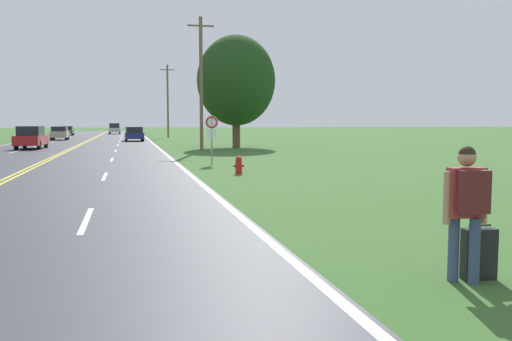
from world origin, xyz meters
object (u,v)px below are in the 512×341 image
object	(u,v)px
traffic_sign	(212,128)
car_red_sedan_mid_near	(31,137)
car_silver_suv_horizon	(115,128)
hitchhiker_person	(467,200)
tree_right_cluster	(236,81)
car_champagne_hatchback_receding	(60,133)
suitcase	(479,254)
car_dark_blue_hatchback_mid_far	(134,134)
fire_hydrant	(239,165)
car_dark_grey_sedan_distant	(67,130)

from	to	relation	value
traffic_sign	car_red_sedan_mid_near	distance (m)	20.51
car_silver_suv_horizon	car_red_sedan_mid_near	bearing A→B (deg)	-4.97
hitchhiker_person	tree_right_cluster	world-z (taller)	tree_right_cluster
tree_right_cluster	car_champagne_hatchback_receding	xyz separation A→B (m)	(-15.51, 21.63, -4.35)
hitchhiker_person	suitcase	size ratio (longest dim) A/B	2.42
tree_right_cluster	suitcase	bearing A→B (deg)	-96.34
tree_right_cluster	car_dark_blue_hatchback_mid_far	bearing A→B (deg)	115.24
fire_hydrant	car_champagne_hatchback_receding	xyz separation A→B (m)	(-11.36, 43.01, 0.45)
car_dark_grey_sedan_distant	car_silver_suv_horizon	bearing A→B (deg)	-38.28
car_red_sedan_mid_near	car_dark_grey_sedan_distant	xyz separation A→B (m)	(-1.89, 42.02, -0.11)
traffic_sign	car_silver_suv_horizon	bearing A→B (deg)	94.94
hitchhiker_person	car_champagne_hatchback_receding	bearing A→B (deg)	16.26
hitchhiker_person	suitcase	bearing A→B (deg)	-60.56
fire_hydrant	tree_right_cluster	bearing A→B (deg)	79.02
suitcase	fire_hydrant	bearing A→B (deg)	5.93
hitchhiker_person	car_dark_grey_sedan_distant	size ratio (longest dim) A/B	0.35
car_dark_blue_hatchback_mid_far	car_dark_grey_sedan_distant	size ratio (longest dim) A/B	0.88
car_silver_suv_horizon	tree_right_cluster	bearing A→B (deg)	11.62
car_champagne_hatchback_receding	car_dark_blue_hatchback_mid_far	bearing A→B (deg)	-125.87
suitcase	car_champagne_hatchback_receding	world-z (taller)	car_champagne_hatchback_receding
tree_right_cluster	car_dark_grey_sedan_distant	xyz separation A→B (m)	(-16.99, 43.00, -4.41)
hitchhiker_person	traffic_sign	xyz separation A→B (m)	(-0.20, 19.14, 0.66)
fire_hydrant	car_dark_blue_hatchback_mid_far	world-z (taller)	car_dark_blue_hatchback_mid_far
car_dark_blue_hatchback_mid_far	car_champagne_hatchback_receding	bearing A→B (deg)	-126.43
hitchhiker_person	car_dark_grey_sedan_distant	world-z (taller)	hitchhiker_person
suitcase	car_dark_blue_hatchback_mid_far	world-z (taller)	car_dark_blue_hatchback_mid_far
car_dark_blue_hatchback_mid_far	car_silver_suv_horizon	bearing A→B (deg)	-177.11
tree_right_cluster	car_red_sedan_mid_near	size ratio (longest dim) A/B	1.91
tree_right_cluster	car_red_sedan_mid_near	xyz separation A→B (m)	(-15.10, 0.97, -4.30)
hitchhiker_person	car_dark_blue_hatchback_mid_far	bearing A→B (deg)	8.83
fire_hydrant	tree_right_cluster	size ratio (longest dim) A/B	0.08
fire_hydrant	car_champagne_hatchback_receding	size ratio (longest dim) A/B	0.18
car_red_sedan_mid_near	fire_hydrant	bearing A→B (deg)	-152.14
hitchhiker_person	car_dark_grey_sedan_distant	xyz separation A→B (m)	(-12.76, 78.66, -0.29)
car_dark_blue_hatchback_mid_far	car_red_sedan_mid_near	bearing A→B (deg)	-27.95
traffic_sign	car_dark_blue_hatchback_mid_far	xyz separation A→B (m)	(-3.15, 32.62, -0.91)
suitcase	car_silver_suv_horizon	bearing A→B (deg)	9.31
car_red_sedan_mid_near	car_dark_blue_hatchback_mid_far	bearing A→B (deg)	-24.68
hitchhiker_person	suitcase	distance (m)	0.77
tree_right_cluster	car_champagne_hatchback_receding	distance (m)	26.97
car_champagne_hatchback_receding	car_silver_suv_horizon	world-z (taller)	car_silver_suv_horizon
car_dark_blue_hatchback_mid_far	car_champagne_hatchback_receding	distance (m)	9.67
suitcase	fire_hydrant	size ratio (longest dim) A/B	1.01
car_red_sedan_mid_near	tree_right_cluster	bearing A→B (deg)	-91.93
car_dark_blue_hatchback_mid_far	hitchhiker_person	bearing A→B (deg)	2.20
hitchhiker_person	car_champagne_hatchback_receding	world-z (taller)	hitchhiker_person
fire_hydrant	car_dark_grey_sedan_distant	size ratio (longest dim) A/B	0.14
car_red_sedan_mid_near	car_champagne_hatchback_receding	size ratio (longest dim) A/B	1.16
car_red_sedan_mid_near	car_dark_blue_hatchback_mid_far	world-z (taller)	car_red_sedan_mid_near
traffic_sign	tree_right_cluster	size ratio (longest dim) A/B	0.26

